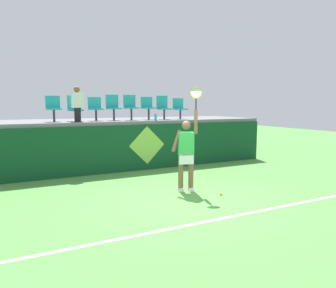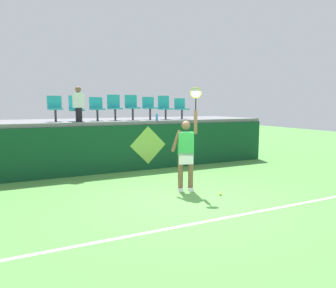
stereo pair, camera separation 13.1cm
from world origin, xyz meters
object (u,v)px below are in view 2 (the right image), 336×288
object	(u,v)px
stadium_chair_1	(76,107)
stadium_chair_2	(97,107)
water_bottle	(157,117)
stadium_chair_0	(55,107)
tennis_ball	(221,194)
stadium_chair_5	(149,106)
stadium_chair_6	(165,106)
stadium_chair_3	(114,106)
stadium_chair_4	(132,106)
tennis_player	(186,152)
spectator_0	(79,103)
stadium_chair_7	(181,107)

from	to	relation	value
stadium_chair_1	stadium_chair_2	xyz separation A→B (m)	(0.66, -0.01, -0.00)
water_bottle	stadium_chair_0	size ratio (longest dim) A/B	0.28
tennis_ball	stadium_chair_5	size ratio (longest dim) A/B	0.08
stadium_chair_5	stadium_chair_6	world-z (taller)	stadium_chair_6
stadium_chair_3	stadium_chair_0	bearing A→B (deg)	-179.81
water_bottle	stadium_chair_1	distance (m)	2.66
stadium_chair_3	stadium_chair_4	xyz separation A→B (m)	(0.63, -0.00, 0.01)
tennis_ball	stadium_chair_4	size ratio (longest dim) A/B	0.08
tennis_player	spectator_0	world-z (taller)	spectator_0
water_bottle	stadium_chair_2	size ratio (longest dim) A/B	0.29
stadium_chair_2	stadium_chair_3	bearing A→B (deg)	0.73
stadium_chair_4	stadium_chair_2	bearing A→B (deg)	-179.75
tennis_player	stadium_chair_4	xyz separation A→B (m)	(-0.10, 3.76, 1.13)
tennis_ball	water_bottle	xyz separation A→B (m)	(-0.03, 3.73, 1.71)
stadium_chair_3	stadium_chair_2	bearing A→B (deg)	-179.27
tennis_player	stadium_chair_5	world-z (taller)	tennis_player
stadium_chair_4	stadium_chair_3	bearing A→B (deg)	179.79
stadium_chair_4	stadium_chair_7	xyz separation A→B (m)	(1.96, -0.00, -0.06)
stadium_chair_4	spectator_0	xyz separation A→B (m)	(-1.90, -0.42, 0.08)
stadium_chair_2	spectator_0	xyz separation A→B (m)	(-0.66, -0.41, 0.13)
stadium_chair_0	stadium_chair_5	world-z (taller)	same
stadium_chair_0	stadium_chair_4	world-z (taller)	stadium_chair_4
stadium_chair_6	tennis_player	bearing A→B (deg)	-107.40
tennis_ball	stadium_chair_4	world-z (taller)	stadium_chair_4
tennis_player	spectator_0	bearing A→B (deg)	120.94
stadium_chair_1	stadium_chair_5	size ratio (longest dim) A/B	1.02
stadium_chair_2	stadium_chair_4	world-z (taller)	stadium_chair_4
stadium_chair_4	stadium_chair_7	world-z (taller)	stadium_chair_4
stadium_chair_6	stadium_chair_7	world-z (taller)	stadium_chair_6
stadium_chair_5	tennis_player	bearing A→B (deg)	-98.47
stadium_chair_4	stadium_chair_6	size ratio (longest dim) A/B	1.01
stadium_chair_0	stadium_chair_6	size ratio (longest dim) A/B	0.94
tennis_ball	stadium_chair_7	xyz separation A→B (m)	(1.31, 4.48, 2.03)
stadium_chair_3	stadium_chair_6	xyz separation A→B (m)	(1.91, 0.00, -0.02)
tennis_player	stadium_chair_2	bearing A→B (deg)	109.68
stadium_chair_2	stadium_chair_4	size ratio (longest dim) A/B	0.90
stadium_chair_1	stadium_chair_2	bearing A→B (deg)	-0.73
stadium_chair_5	spectator_0	bearing A→B (deg)	-170.93
water_bottle	stadium_chair_6	world-z (taller)	stadium_chair_6
stadium_chair_1	stadium_chair_6	bearing A→B (deg)	0.01
stadium_chair_6	spectator_0	size ratio (longest dim) A/B	0.79
stadium_chair_2	stadium_chair_7	bearing A→B (deg)	0.02
tennis_player	stadium_chair_5	size ratio (longest dim) A/B	3.17
water_bottle	stadium_chair_2	bearing A→B (deg)	158.05
water_bottle	stadium_chair_4	bearing A→B (deg)	129.40
stadium_chair_5	stadium_chair_0	bearing A→B (deg)	179.96
stadium_chair_0	tennis_player	bearing A→B (deg)	-54.62
stadium_chair_1	stadium_chair_0	bearing A→B (deg)	-179.41
stadium_chair_1	water_bottle	bearing A→B (deg)	-16.73
stadium_chair_7	tennis_player	bearing A→B (deg)	-116.35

